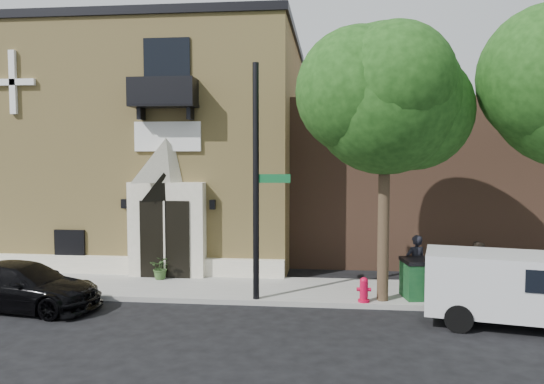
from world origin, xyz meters
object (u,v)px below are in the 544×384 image
(black_sedan, at_px, (23,286))
(dumpster, at_px, (433,278))
(street_sign, at_px, (257,182))
(pedestrian_far, at_px, (478,269))
(pedestrian_near, at_px, (416,264))
(cargo_van, at_px, (527,287))
(fire_hydrant, at_px, (364,290))

(black_sedan, relative_size, dumpster, 2.37)
(street_sign, bearing_deg, pedestrian_far, 2.86)
(pedestrian_near, bearing_deg, street_sign, -7.29)
(pedestrian_far, bearing_deg, black_sedan, 77.78)
(black_sedan, bearing_deg, dumpster, -73.55)
(cargo_van, relative_size, street_sign, 0.71)
(black_sedan, xyz_separation_m, cargo_van, (13.29, -0.19, 0.37))
(fire_hydrant, relative_size, dumpster, 0.38)
(pedestrian_far, bearing_deg, fire_hydrant, 84.49)
(dumpster, xyz_separation_m, pedestrian_far, (1.32, 0.29, 0.23))
(dumpster, relative_size, pedestrian_far, 1.16)
(fire_hydrant, bearing_deg, pedestrian_near, 37.13)
(fire_hydrant, height_order, pedestrian_far, pedestrian_far)
(street_sign, xyz_separation_m, fire_hydrant, (3.03, -0.02, -3.02))
(cargo_van, distance_m, pedestrian_far, 2.43)
(dumpster, bearing_deg, pedestrian_near, 118.63)
(fire_hydrant, bearing_deg, pedestrian_far, 16.43)
(street_sign, bearing_deg, dumpster, 1.82)
(dumpster, height_order, pedestrian_near, pedestrian_near)
(dumpster, bearing_deg, black_sedan, -179.93)
(fire_hydrant, xyz_separation_m, pedestrian_near, (1.60, 1.21, 0.52))
(street_sign, height_order, pedestrian_far, street_sign)
(cargo_van, bearing_deg, pedestrian_near, 142.98)
(black_sedan, distance_m, fire_hydrant, 9.49)
(dumpster, bearing_deg, cargo_van, -57.45)
(pedestrian_near, distance_m, pedestrian_far, 1.74)
(dumpster, xyz_separation_m, pedestrian_near, (-0.41, 0.52, 0.29))
(pedestrian_far, bearing_deg, dumpster, 80.55)
(fire_hydrant, bearing_deg, street_sign, 179.58)
(street_sign, bearing_deg, pedestrian_near, 8.69)
(pedestrian_far, bearing_deg, cargo_van, 170.94)
(pedestrian_far, bearing_deg, pedestrian_near, 60.44)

